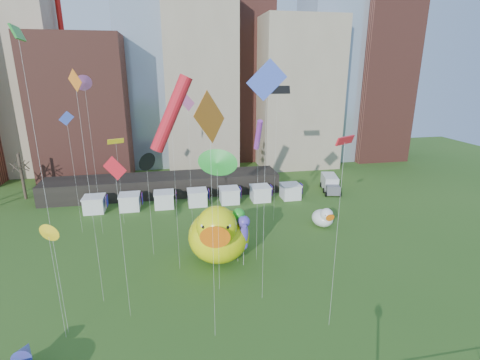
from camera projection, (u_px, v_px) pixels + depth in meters
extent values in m
cube|color=gray|center=(18.00, 64.00, 68.20)|extent=(14.00, 12.00, 42.00)
cube|color=brown|center=(84.00, 109.00, 67.16)|extent=(16.00, 14.00, 26.00)
cube|color=#8C9EB2|center=(146.00, 30.00, 72.58)|extent=(12.00, 12.00, 55.00)
cube|color=gray|center=(200.00, 85.00, 73.79)|extent=(14.00, 14.00, 34.00)
cube|color=brown|center=(242.00, 0.00, 76.22)|extent=(12.00, 12.00, 68.00)
cube|color=gray|center=(295.00, 94.00, 76.20)|extent=(16.00, 14.00, 30.00)
cube|color=#8C9EB2|center=(335.00, 50.00, 79.13)|extent=(14.00, 12.00, 48.00)
cube|color=brown|center=(378.00, 78.00, 80.88)|extent=(12.00, 12.00, 36.00)
cube|color=black|center=(164.00, 185.00, 60.01)|extent=(38.00, 6.00, 3.20)
cube|color=white|center=(95.00, 205.00, 52.69)|extent=(2.80, 2.80, 2.20)
cube|color=red|center=(107.00, 201.00, 52.87)|extent=(0.08, 1.40, 1.60)
cube|color=white|center=(130.00, 202.00, 53.61)|extent=(2.80, 2.80, 2.20)
cube|color=red|center=(142.00, 198.00, 53.80)|extent=(0.08, 1.40, 1.60)
cube|color=white|center=(164.00, 200.00, 54.53)|extent=(2.80, 2.80, 2.20)
cube|color=red|center=(176.00, 196.00, 54.72)|extent=(0.08, 1.40, 1.60)
cube|color=white|center=(197.00, 198.00, 55.46)|extent=(2.80, 2.80, 2.20)
cube|color=red|center=(209.00, 194.00, 55.64)|extent=(0.08, 1.40, 1.60)
cube|color=white|center=(229.00, 196.00, 56.38)|extent=(2.80, 2.80, 2.20)
cube|color=red|center=(241.00, 192.00, 56.57)|extent=(0.08, 1.40, 1.60)
cube|color=white|center=(260.00, 194.00, 57.30)|extent=(2.80, 2.80, 2.20)
cube|color=red|center=(271.00, 190.00, 57.49)|extent=(0.08, 1.40, 1.60)
cube|color=white|center=(290.00, 192.00, 58.23)|extent=(2.80, 2.80, 2.20)
cube|color=red|center=(301.00, 188.00, 58.41)|extent=(0.08, 1.40, 1.60)
cylinder|color=#382B21|center=(22.00, 177.00, 57.18)|extent=(0.44, 0.44, 7.50)
ellipsoid|color=#EDF20C|center=(219.00, 235.00, 39.35)|extent=(8.15, 9.04, 5.50)
ellipsoid|color=#EDF20C|center=(221.00, 225.00, 42.30)|extent=(2.08, 1.77, 2.23)
sphere|color=#EDF20C|center=(217.00, 226.00, 36.35)|extent=(4.91, 4.91, 4.13)
cone|color=orange|center=(215.00, 235.00, 34.71)|extent=(2.61, 2.30, 2.27)
sphere|color=white|center=(204.00, 226.00, 35.12)|extent=(0.74, 0.74, 0.74)
sphere|color=white|center=(227.00, 226.00, 35.08)|extent=(0.74, 0.74, 0.74)
sphere|color=black|center=(204.00, 227.00, 34.78)|extent=(0.37, 0.37, 0.37)
sphere|color=black|center=(227.00, 227.00, 34.75)|extent=(0.37, 0.37, 0.37)
ellipsoid|color=white|center=(322.00, 218.00, 47.96)|extent=(2.93, 3.37, 2.23)
ellipsoid|color=white|center=(318.00, 215.00, 49.12)|extent=(0.78, 0.63, 0.91)
sphere|color=white|center=(327.00, 215.00, 46.78)|extent=(1.80, 1.80, 1.68)
cone|color=orange|center=(329.00, 217.00, 46.14)|extent=(0.98, 0.82, 0.92)
sphere|color=white|center=(325.00, 215.00, 46.17)|extent=(0.30, 0.30, 0.30)
sphere|color=white|center=(332.00, 214.00, 46.40)|extent=(0.30, 0.30, 0.30)
sphere|color=black|center=(326.00, 215.00, 46.04)|extent=(0.15, 0.15, 0.15)
sphere|color=black|center=(332.00, 214.00, 46.27)|extent=(0.15, 0.15, 0.15)
cylinder|color=silver|center=(238.00, 244.00, 38.80)|extent=(0.03, 0.03, 4.21)
ellipsoid|color=green|center=(238.00, 226.00, 38.18)|extent=(1.24, 1.12, 2.58)
sphere|color=green|center=(238.00, 214.00, 37.63)|extent=(1.69, 1.69, 1.32)
cone|color=green|center=(239.00, 217.00, 37.09)|extent=(0.71, 0.93, 0.46)
sphere|color=green|center=(238.00, 238.00, 38.66)|extent=(0.92, 0.92, 0.92)
cylinder|color=silver|center=(244.00, 249.00, 38.14)|extent=(0.03, 0.03, 3.74)
ellipsoid|color=#5440C1|center=(244.00, 233.00, 37.59)|extent=(1.09, 0.94, 2.52)
sphere|color=#5440C1|center=(244.00, 222.00, 37.05)|extent=(1.45, 1.45, 1.29)
cone|color=#5440C1|center=(245.00, 225.00, 36.53)|extent=(0.55, 0.86, 0.45)
sphere|color=#5440C1|center=(243.00, 245.00, 38.06)|extent=(0.90, 0.90, 0.90)
cone|color=#583695|center=(25.00, 351.00, 25.23)|extent=(1.40, 1.59, 1.36)
cube|color=silver|center=(329.00, 182.00, 62.23)|extent=(3.29, 5.06, 2.33)
cube|color=#595960|center=(333.00, 190.00, 59.52)|extent=(2.48, 2.14, 1.49)
cylinder|color=black|center=(324.00, 190.00, 60.98)|extent=(0.43, 0.87, 0.84)
cylinder|color=black|center=(338.00, 191.00, 60.88)|extent=(0.43, 0.87, 0.84)
cylinder|color=black|center=(321.00, 185.00, 64.01)|extent=(0.43, 0.87, 0.84)
cylinder|color=black|center=(334.00, 185.00, 63.90)|extent=(0.43, 0.87, 0.84)
cylinder|color=silver|center=(123.00, 247.00, 28.80)|extent=(0.02, 0.02, 13.05)
cube|color=red|center=(115.00, 168.00, 26.86)|extent=(1.77, 0.67, 1.87)
cylinder|color=silver|center=(94.00, 162.00, 43.49)|extent=(0.02, 0.02, 18.61)
cone|color=pink|center=(84.00, 83.00, 40.73)|extent=(1.17, 1.53, 1.72)
cylinder|color=silver|center=(275.00, 159.00, 47.43)|extent=(0.02, 0.02, 17.62)
cube|color=black|center=(277.00, 90.00, 44.82)|extent=(3.24, 0.54, 0.99)
cylinder|color=silver|center=(218.00, 230.00, 32.60)|extent=(0.02, 0.02, 12.45)
cone|color=green|center=(217.00, 163.00, 30.76)|extent=(2.28, 1.23, 2.37)
cylinder|color=silver|center=(58.00, 288.00, 26.92)|extent=(0.02, 0.02, 8.99)
cone|color=yellow|center=(48.00, 233.00, 25.59)|extent=(1.15, 0.79, 1.26)
cylinder|color=silver|center=(75.00, 178.00, 44.36)|extent=(0.02, 0.02, 14.58)
cube|color=blue|center=(66.00, 118.00, 42.20)|extent=(1.63, 0.56, 1.71)
cylinder|color=silver|center=(213.00, 237.00, 25.93)|extent=(0.02, 0.02, 17.13)
cube|color=orange|center=(210.00, 117.00, 23.39)|extent=(2.33, 2.65, 3.50)
cylinder|color=silver|center=(257.00, 201.00, 37.73)|extent=(0.02, 0.02, 13.87)
cylinder|color=purple|center=(258.00, 135.00, 35.68)|extent=(0.56, 1.87, 3.17)
cylinder|color=silver|center=(176.00, 197.00, 35.43)|extent=(0.02, 0.02, 16.17)
cylinder|color=red|center=(171.00, 114.00, 33.03)|extent=(4.23, 1.36, 7.13)
cylinder|color=silver|center=(190.00, 170.00, 44.59)|extent=(0.02, 0.02, 16.36)
cube|color=pink|center=(187.00, 102.00, 42.16)|extent=(1.81, 1.02, 2.05)
cylinder|color=silver|center=(150.00, 210.00, 39.29)|extent=(0.02, 0.02, 10.84)
cone|color=black|center=(146.00, 162.00, 37.69)|extent=(1.22, 1.66, 1.84)
cylinder|color=silver|center=(46.00, 202.00, 25.51)|extent=(0.02, 0.02, 22.26)
cube|color=green|center=(18.00, 33.00, 22.21)|extent=(0.80, 2.78, 0.85)
cylinder|color=silver|center=(120.00, 184.00, 47.41)|extent=(0.02, 0.02, 11.33)
cube|color=yellow|center=(116.00, 141.00, 45.73)|extent=(2.01, 1.08, 0.64)
cylinder|color=silver|center=(264.00, 199.00, 30.23)|extent=(0.02, 0.02, 19.33)
cube|color=blue|center=(267.00, 80.00, 27.37)|extent=(3.14, 0.37, 3.16)
cylinder|color=silver|center=(91.00, 201.00, 29.80)|extent=(0.02, 0.02, 19.31)
cube|color=orange|center=(75.00, 80.00, 26.94)|extent=(1.21, 1.22, 1.69)
cylinder|color=silver|center=(336.00, 240.00, 27.39)|extent=(0.02, 0.02, 15.37)
cube|color=red|center=(345.00, 140.00, 25.11)|extent=(1.79, 1.21, 0.59)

